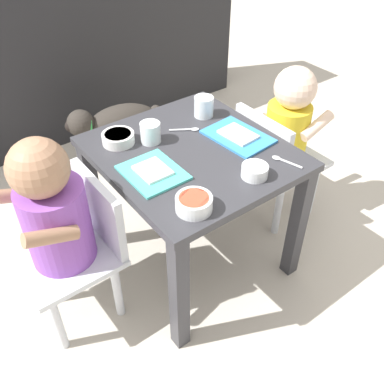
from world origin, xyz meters
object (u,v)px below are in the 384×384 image
(cereal_bowl_right_side, at_px, (194,203))
(seated_child_left, at_px, (58,216))
(water_cup_left, at_px, (151,134))
(veggie_bowl_near, at_px, (255,171))
(water_cup_right, at_px, (204,108))
(seated_child_right, at_px, (285,129))
(food_tray_left, at_px, (153,172))
(dining_table, at_px, (192,172))
(spoon_by_left_tray, at_px, (187,129))
(spoon_by_right_tray, at_px, (284,161))
(cereal_bowl_left_side, at_px, (118,138))
(dog, at_px, (118,125))
(food_tray_right, at_px, (238,136))

(cereal_bowl_right_side, bearing_deg, seated_child_left, 136.51)
(water_cup_left, relative_size, veggie_bowl_near, 0.86)
(water_cup_right, bearing_deg, seated_child_right, -27.33)
(food_tray_left, bearing_deg, dining_table, 10.43)
(dining_table, relative_size, spoon_by_left_tray, 6.44)
(food_tray_left, height_order, water_cup_right, water_cup_right)
(seated_child_left, xyz_separation_m, water_cup_left, (0.36, 0.08, 0.09))
(seated_child_right, bearing_deg, dining_table, -179.14)
(water_cup_right, height_order, spoon_by_right_tray, water_cup_right)
(veggie_bowl_near, xyz_separation_m, cereal_bowl_right_side, (-0.22, -0.01, 0.00))
(food_tray_left, bearing_deg, cereal_bowl_left_side, 89.72)
(water_cup_left, xyz_separation_m, spoon_by_right_tray, (0.26, -0.33, -0.03))
(cereal_bowl_left_side, relative_size, cereal_bowl_right_side, 1.05)
(food_tray_left, height_order, cereal_bowl_left_side, cereal_bowl_left_side)
(spoon_by_left_tray, xyz_separation_m, spoon_by_right_tray, (0.13, -0.31, 0.00))
(veggie_bowl_near, height_order, cereal_bowl_right_side, cereal_bowl_right_side)
(dog, relative_size, cereal_bowl_left_side, 4.30)
(seated_child_right, xyz_separation_m, spoon_by_right_tray, (-0.25, -0.22, 0.09))
(food_tray_left, bearing_deg, food_tray_right, 0.00)
(veggie_bowl_near, xyz_separation_m, spoon_by_right_tray, (0.12, 0.00, -0.02))
(seated_child_left, relative_size, spoon_by_left_tray, 7.29)
(seated_child_right, relative_size, cereal_bowl_right_side, 6.49)
(cereal_bowl_left_side, bearing_deg, cereal_bowl_right_side, -89.88)
(water_cup_right, xyz_separation_m, cereal_bowl_right_side, (-0.32, -0.37, -0.01))
(food_tray_left, bearing_deg, spoon_by_left_tray, 31.11)
(seated_child_right, relative_size, food_tray_right, 2.84)
(seated_child_left, distance_m, cereal_bowl_left_side, 0.32)
(veggie_bowl_near, bearing_deg, dog, 87.91)
(water_cup_left, distance_m, spoon_by_right_tray, 0.42)
(veggie_bowl_near, bearing_deg, dining_table, 106.43)
(cereal_bowl_left_side, bearing_deg, water_cup_right, -4.22)
(dog, distance_m, food_tray_right, 0.79)
(dining_table, distance_m, cereal_bowl_right_side, 0.29)
(food_tray_left, distance_m, spoon_by_left_tray, 0.26)
(food_tray_left, height_order, spoon_by_left_tray, food_tray_left)
(dog, distance_m, spoon_by_left_tray, 0.66)
(water_cup_left, xyz_separation_m, veggie_bowl_near, (0.14, -0.33, -0.01))
(dining_table, height_order, water_cup_left, water_cup_left)
(dining_table, relative_size, dog, 1.34)
(food_tray_right, xyz_separation_m, spoon_by_right_tray, (0.02, -0.18, -0.00))
(cereal_bowl_right_side, xyz_separation_m, spoon_by_right_tray, (0.34, 0.01, -0.02))
(dining_table, height_order, spoon_by_right_tray, spoon_by_right_tray)
(water_cup_left, bearing_deg, food_tray_left, -120.62)
(seated_child_left, distance_m, water_cup_left, 0.38)
(dog, distance_m, water_cup_left, 0.68)
(water_cup_right, bearing_deg, dining_table, -137.33)
(food_tray_right, bearing_deg, water_cup_left, 148.19)
(food_tray_left, height_order, water_cup_left, water_cup_left)
(veggie_bowl_near, height_order, cereal_bowl_left_side, veggie_bowl_near)
(dog, xyz_separation_m, food_tray_left, (-0.26, -0.73, 0.28))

